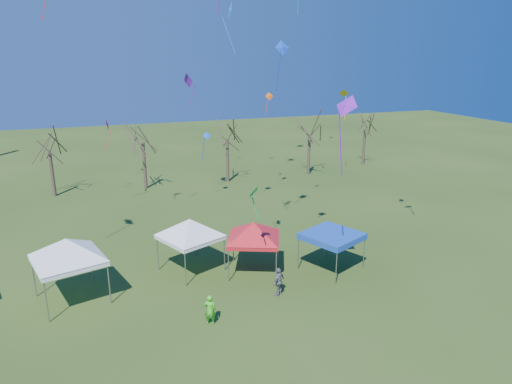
% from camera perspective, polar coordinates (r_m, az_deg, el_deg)
% --- Properties ---
extents(ground, '(140.00, 140.00, 0.00)m').
position_cam_1_polar(ground, '(24.98, -1.14, -13.87)').
color(ground, '#2B4315').
rests_on(ground, ground).
extents(tree_1, '(3.42, 3.42, 7.54)m').
position_cam_1_polar(tree_1, '(45.74, -24.66, 6.51)').
color(tree_1, '#3D2D21').
rests_on(tree_1, ground).
extents(tree_2, '(3.71, 3.71, 8.18)m').
position_cam_1_polar(tree_2, '(45.45, -14.11, 8.11)').
color(tree_2, '#3D2D21').
rests_on(tree_2, ground).
extents(tree_3, '(3.59, 3.59, 7.91)m').
position_cam_1_polar(tree_3, '(46.73, -3.66, 8.53)').
color(tree_3, '#3D2D21').
rests_on(tree_3, ground).
extents(tree_4, '(3.58, 3.58, 7.89)m').
position_cam_1_polar(tree_4, '(50.07, 6.77, 8.98)').
color(tree_4, '#3D2D21').
rests_on(tree_4, ground).
extents(tree_5, '(3.39, 3.39, 7.46)m').
position_cam_1_polar(tree_5, '(56.04, 13.59, 9.11)').
color(tree_5, '#3D2D21').
rests_on(tree_5, ground).
extents(tent_white_west, '(4.51, 4.51, 4.13)m').
position_cam_1_polar(tent_white_west, '(25.87, -22.66, -5.90)').
color(tent_white_west, gray).
rests_on(tent_white_west, ground).
extents(tent_white_mid, '(4.09, 4.09, 3.86)m').
position_cam_1_polar(tent_white_mid, '(27.59, -8.29, -3.81)').
color(tent_white_mid, gray).
rests_on(tent_white_mid, ground).
extents(tent_red, '(3.88, 3.88, 3.70)m').
position_cam_1_polar(tent_red, '(27.19, -0.30, -4.24)').
color(tent_red, gray).
rests_on(tent_red, ground).
extents(tent_blue, '(4.03, 4.03, 2.39)m').
position_cam_1_polar(tent_blue, '(28.10, 9.48, -5.49)').
color(tent_blue, gray).
rests_on(tent_blue, ground).
extents(person_grey, '(1.01, 0.89, 1.64)m').
position_cam_1_polar(person_grey, '(25.48, 2.87, -11.13)').
color(person_grey, slate).
rests_on(person_grey, ground).
extents(person_green, '(0.67, 0.55, 1.57)m').
position_cam_1_polar(person_green, '(23.12, -5.78, -14.43)').
color(person_green, '#3FD021').
rests_on(person_green, ground).
extents(kite_19, '(0.76, 0.53, 2.00)m').
position_cam_1_polar(kite_19, '(40.88, 1.66, 11.80)').
color(kite_19, '#FB5A0D').
rests_on(kite_19, ground).
extents(kite_12, '(1.27, 1.17, 3.29)m').
position_cam_1_polar(kite_12, '(49.96, 10.94, 12.00)').
color(kite_12, gold).
rests_on(kite_12, ground).
extents(kite_13, '(0.74, 1.04, 2.63)m').
position_cam_1_polar(kite_13, '(40.13, -18.05, 7.99)').
color(kite_13, '#ED1646').
rests_on(kite_13, ground).
extents(kite_5, '(1.24, 1.46, 3.98)m').
position_cam_1_polar(kite_5, '(22.14, 11.20, 10.42)').
color(kite_5, purple).
rests_on(kite_5, ground).
extents(kite_1, '(1.00, 1.01, 1.97)m').
position_cam_1_polar(kite_1, '(23.39, -0.34, -0.04)').
color(kite_1, green).
rests_on(kite_1, ground).
extents(kite_17, '(1.11, 0.64, 3.30)m').
position_cam_1_polar(kite_17, '(31.22, 3.32, 17.46)').
color(kite_17, blue).
rests_on(kite_17, ground).
extents(kite_27, '(0.66, 1.03, 2.49)m').
position_cam_1_polar(kite_27, '(23.32, -3.36, 21.54)').
color(kite_27, blue).
rests_on(kite_27, ground).
extents(kite_22, '(0.85, 0.82, 2.57)m').
position_cam_1_polar(kite_22, '(40.25, -6.19, 6.86)').
color(kite_22, blue).
rests_on(kite_22, ground).
extents(kite_11, '(0.97, 1.35, 2.86)m').
position_cam_1_polar(kite_11, '(39.53, -8.42, 13.58)').
color(kite_11, '#6217A4').
rests_on(kite_11, ground).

